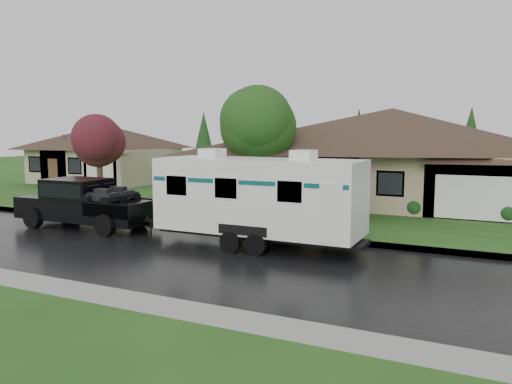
# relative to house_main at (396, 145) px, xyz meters

# --- Properties ---
(ground) EXTENTS (140.00, 140.00, 0.00)m
(ground) POSITION_rel_house_main_xyz_m (-2.29, -13.84, -3.59)
(ground) COLOR #224D18
(ground) RESTS_ON ground
(road) EXTENTS (140.00, 8.00, 0.01)m
(road) POSITION_rel_house_main_xyz_m (-2.29, -15.84, -3.59)
(road) COLOR black
(road) RESTS_ON ground
(curb) EXTENTS (140.00, 0.50, 0.15)m
(curb) POSITION_rel_house_main_xyz_m (-2.29, -11.59, -3.52)
(curb) COLOR gray
(curb) RESTS_ON ground
(lawn) EXTENTS (140.00, 26.00, 0.15)m
(lawn) POSITION_rel_house_main_xyz_m (-2.29, 1.16, -3.52)
(lawn) COLOR #224D18
(lawn) RESTS_ON ground
(house_main) EXTENTS (19.44, 10.80, 6.90)m
(house_main) POSITION_rel_house_main_xyz_m (0.00, 0.00, 0.00)
(house_main) COLOR tan
(house_main) RESTS_ON lawn
(house_far) EXTENTS (10.80, 8.64, 5.80)m
(house_far) POSITION_rel_house_main_xyz_m (-24.07, 2.02, -0.62)
(house_far) COLOR tan
(house_far) RESTS_ON lawn
(tree_left_green) EXTENTS (3.98, 3.98, 6.59)m
(tree_left_green) POSITION_rel_house_main_xyz_m (-5.72, -7.38, 1.13)
(tree_left_green) COLOR #382B1E
(tree_left_green) RESTS_ON lawn
(tree_red) EXTENTS (3.14, 3.14, 5.19)m
(tree_red) POSITION_rel_house_main_xyz_m (-17.47, -5.93, 0.16)
(tree_red) COLOR #382B1E
(tree_red) RESTS_ON lawn
(shrub_row) EXTENTS (13.60, 1.00, 1.00)m
(shrub_row) POSITION_rel_house_main_xyz_m (-0.29, -4.54, -2.94)
(shrub_row) COLOR #143814
(shrub_row) RESTS_ON lawn
(pickup_truck) EXTENTS (6.69, 2.54, 2.23)m
(pickup_truck) POSITION_rel_house_main_xyz_m (-11.50, -13.46, -2.40)
(pickup_truck) COLOR black
(pickup_truck) RESTS_ON ground
(travel_trailer) EXTENTS (8.25, 2.90, 3.70)m
(travel_trailer) POSITION_rel_house_main_xyz_m (-2.68, -13.46, -1.63)
(travel_trailer) COLOR white
(travel_trailer) RESTS_ON ground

